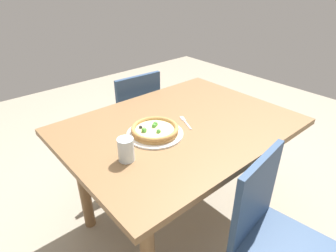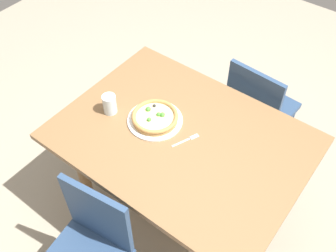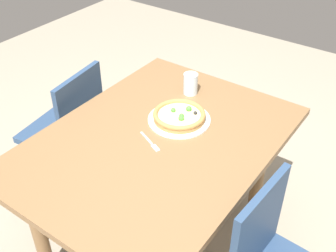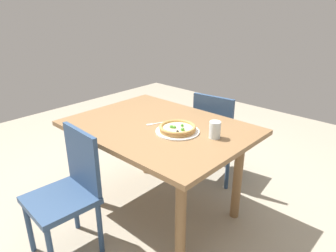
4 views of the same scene
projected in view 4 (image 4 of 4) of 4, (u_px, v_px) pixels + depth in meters
ground_plane at (160, 208)px, 2.61m from camera, size 6.00×6.00×0.00m
dining_table at (159, 138)px, 2.37m from camera, size 1.34×0.99×0.75m
chair_near at (217, 134)px, 2.88m from camera, size 0.45×0.45×0.86m
chair_far at (69, 190)px, 2.03m from camera, size 0.42×0.42×0.86m
plate at (178, 131)px, 2.21m from camera, size 0.31×0.31×0.01m
pizza at (178, 128)px, 2.20m from camera, size 0.26×0.26×0.05m
fork at (155, 124)px, 2.35m from camera, size 0.08×0.16×0.00m
drinking_glass at (215, 130)px, 2.10m from camera, size 0.08×0.08×0.12m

